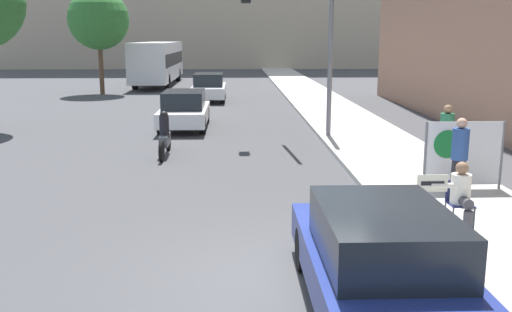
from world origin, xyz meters
TOP-DOWN VIEW (x-y plane):
  - ground_plane at (0.00, 0.00)m, footprint 160.00×160.00m
  - sidewalk_curb at (3.68, 15.00)m, footprint 3.18×90.00m
  - seated_protester at (3.08, 1.71)m, footprint 1.00×0.77m
  - jogger_on_sidewalk at (3.82, 3.73)m, footprint 0.34×0.34m
  - pedestrian_behind at (4.44, 6.15)m, footprint 0.34×0.34m
  - protest_banner at (4.19, 4.44)m, footprint 1.76×0.06m
  - traffic_light_pole at (1.31, 11.54)m, footprint 3.07×2.84m
  - parked_car_curbside at (1.00, -0.99)m, footprint 1.77×4.35m
  - car_on_road_nearest at (-2.74, 14.09)m, footprint 1.74×4.40m
  - car_on_road_midblock at (-2.24, 23.83)m, footprint 1.78×4.73m
  - city_bus_on_road at (-6.39, 34.46)m, footprint 2.47×11.91m
  - motorcycle_on_road at (-2.87, 8.89)m, footprint 0.28×2.25m
  - street_tree_midblock at (-8.94, 27.72)m, footprint 3.63×3.63m

SIDE VIEW (x-z plane):
  - ground_plane at x=0.00m, z-range 0.00..0.00m
  - sidewalk_curb at x=3.68m, z-range 0.00..0.12m
  - motorcycle_on_road at x=-2.87m, z-range -0.11..1.23m
  - parked_car_curbside at x=1.00m, z-range 0.00..1.41m
  - car_on_road_nearest at x=-2.74m, z-range 0.00..1.44m
  - car_on_road_midblock at x=-2.24m, z-range 0.00..1.49m
  - seated_protester at x=3.08m, z-range 0.17..1.38m
  - protest_banner at x=4.19m, z-range 0.17..1.69m
  - pedestrian_behind at x=4.44m, z-range 0.14..1.81m
  - jogger_on_sidewalk at x=3.82m, z-range 0.14..1.83m
  - city_bus_on_road at x=-6.39m, z-range 0.24..3.31m
  - traffic_light_pole at x=1.31m, z-range 1.10..6.62m
  - street_tree_midblock at x=-8.94m, z-range 1.32..7.61m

